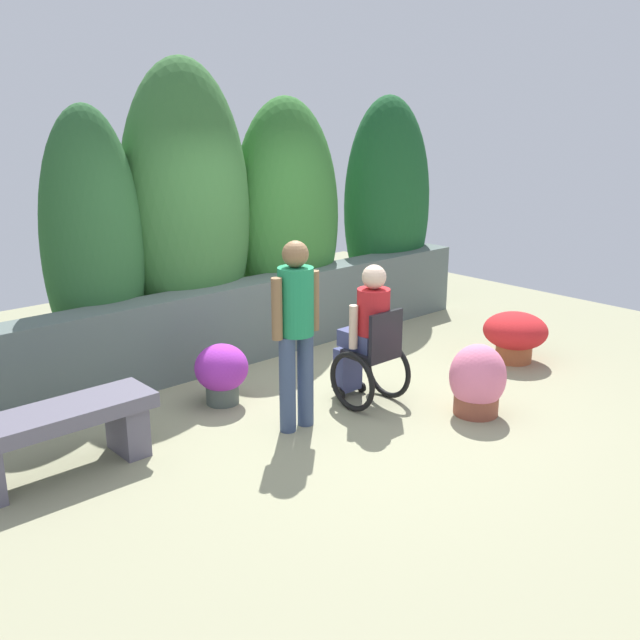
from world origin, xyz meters
name	(u,v)px	position (x,y,z in m)	size (l,w,h in m)	color
ground_plane	(327,406)	(0.00, 0.00, 0.00)	(10.78, 10.78, 0.00)	gray
stone_retaining_wall	(228,325)	(0.00, 1.58, 0.43)	(7.03, 0.38, 0.87)	slate
hedge_backdrop	(226,220)	(0.35, 2.05, 1.48)	(7.04, 1.08, 3.18)	#2A4D1A
stone_bench	(57,431)	(-2.37, 0.39, 0.35)	(1.48, 0.45, 0.53)	slate
person_in_wheelchair	(368,339)	(0.34, -0.19, 0.62)	(0.53, 0.66, 1.33)	black
person_standing_companion	(296,323)	(-0.51, -0.17, 0.94)	(0.49, 0.30, 1.64)	#3B4B6B
flower_pot_purple_near	(477,382)	(0.88, -1.03, 0.30)	(0.51, 0.51, 0.66)	brown
flower_pot_terracotta_by_wall	(515,334)	(2.36, -0.45, 0.31)	(0.69, 0.69, 0.55)	#A35532
flower_pot_red_accent	(222,372)	(-0.68, 0.72, 0.31)	(0.50, 0.50, 0.57)	#505B54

